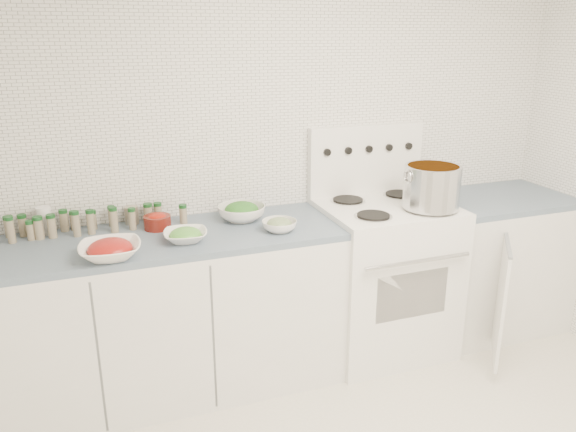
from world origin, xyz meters
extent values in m
cube|color=white|center=(0.00, 1.51, 1.25)|extent=(3.50, 0.02, 2.50)
cube|color=white|center=(-0.82, 1.19, 0.43)|extent=(1.85, 0.62, 0.86)
cube|color=slate|center=(-0.82, 1.19, 0.88)|extent=(1.85, 0.62, 0.03)
cube|color=white|center=(0.48, 1.18, 0.46)|extent=(0.76, 0.65, 0.92)
cube|color=black|center=(0.48, 0.86, 0.50)|extent=(0.45, 0.01, 0.28)
cylinder|color=silver|center=(0.48, 0.82, 0.72)|extent=(0.65, 0.02, 0.02)
cube|color=white|center=(0.48, 1.18, 0.93)|extent=(0.76, 0.65, 0.01)
cube|color=white|center=(0.48, 1.47, 1.15)|extent=(0.76, 0.06, 0.43)
cylinder|color=silver|center=(0.30, 1.02, 0.94)|extent=(0.21, 0.21, 0.01)
cylinder|color=black|center=(0.30, 1.02, 0.94)|extent=(0.18, 0.18, 0.01)
cylinder|color=silver|center=(0.66, 1.02, 0.94)|extent=(0.21, 0.21, 0.01)
cylinder|color=black|center=(0.66, 1.02, 0.94)|extent=(0.18, 0.18, 0.01)
cylinder|color=silver|center=(0.30, 1.33, 0.94)|extent=(0.21, 0.21, 0.01)
cylinder|color=black|center=(0.30, 1.33, 0.94)|extent=(0.18, 0.18, 0.01)
cylinder|color=silver|center=(0.66, 1.33, 0.94)|extent=(0.21, 0.21, 0.01)
cylinder|color=black|center=(0.66, 1.33, 0.94)|extent=(0.18, 0.18, 0.01)
cylinder|color=black|center=(0.20, 1.44, 1.22)|extent=(0.04, 0.02, 0.04)
cylinder|color=black|center=(0.34, 1.44, 1.22)|extent=(0.04, 0.02, 0.04)
cylinder|color=black|center=(0.48, 1.44, 1.22)|extent=(0.04, 0.02, 0.04)
cylinder|color=black|center=(0.62, 1.44, 1.22)|extent=(0.04, 0.02, 0.04)
cylinder|color=black|center=(0.76, 1.44, 1.22)|extent=(0.04, 0.02, 0.04)
cube|color=white|center=(1.30, 1.19, 0.43)|extent=(0.89, 0.62, 0.86)
cube|color=slate|center=(1.30, 1.19, 0.88)|extent=(0.89, 0.62, 0.03)
cube|color=white|center=(0.99, 0.72, 0.43)|extent=(0.26, 0.33, 0.70)
cylinder|color=silver|center=(0.67, 1.02, 1.07)|extent=(0.32, 0.32, 0.24)
cylinder|color=orange|center=(0.67, 1.02, 1.18)|extent=(0.29, 0.29, 0.03)
torus|color=silver|center=(0.51, 1.02, 1.14)|extent=(0.01, 0.08, 0.08)
torus|color=silver|center=(0.83, 1.02, 1.14)|extent=(0.01, 0.08, 0.08)
imported|color=white|center=(-1.10, 0.98, 0.93)|extent=(0.30, 0.30, 0.07)
ellipsoid|color=#A6210E|center=(-1.10, 0.98, 0.95)|extent=(0.20, 0.20, 0.09)
imported|color=white|center=(-0.73, 1.08, 0.93)|extent=(0.25, 0.25, 0.05)
ellipsoid|color=#418B2D|center=(-0.73, 1.08, 0.94)|extent=(0.16, 0.16, 0.07)
imported|color=white|center=(-0.37, 1.31, 0.94)|extent=(0.33, 0.33, 0.08)
ellipsoid|color=#204E16|center=(-0.37, 1.31, 0.96)|extent=(0.19, 0.19, 0.09)
imported|color=white|center=(-0.23, 1.06, 0.93)|extent=(0.19, 0.19, 0.06)
ellipsoid|color=#294D1E|center=(-0.23, 1.06, 0.94)|extent=(0.13, 0.13, 0.06)
cylinder|color=#5A160F|center=(-0.83, 1.32, 0.94)|extent=(0.14, 0.14, 0.07)
ellipsoid|color=#A10B0B|center=(-0.83, 1.32, 0.96)|extent=(0.11, 0.11, 0.05)
cylinder|color=white|center=(-1.39, 1.44, 0.97)|extent=(0.08, 0.08, 0.15)
cylinder|color=#9E9586|center=(-0.95, 1.45, 0.95)|extent=(0.10, 0.10, 0.10)
cylinder|color=gray|center=(-1.56, 1.45, 0.95)|extent=(0.05, 0.05, 0.09)
cylinder|color=#13441A|center=(-1.56, 1.45, 1.00)|extent=(0.05, 0.05, 0.02)
cylinder|color=gray|center=(-1.50, 1.44, 0.95)|extent=(0.04, 0.04, 0.10)
cylinder|color=#13441A|center=(-1.50, 1.44, 1.01)|extent=(0.05, 0.05, 0.02)
cylinder|color=gray|center=(-1.30, 1.45, 0.95)|extent=(0.04, 0.04, 0.10)
cylinder|color=#13441A|center=(-1.30, 1.45, 1.01)|extent=(0.04, 0.04, 0.02)
cylinder|color=gray|center=(-1.25, 1.45, 0.94)|extent=(0.04, 0.04, 0.09)
cylinder|color=#13441A|center=(-1.25, 1.45, 1.00)|extent=(0.04, 0.04, 0.02)
cylinder|color=gray|center=(-1.16, 1.43, 0.94)|extent=(0.04, 0.04, 0.09)
cylinder|color=#13441A|center=(-1.16, 1.43, 0.99)|extent=(0.04, 0.04, 0.02)
cylinder|color=gray|center=(-1.06, 1.44, 0.95)|extent=(0.04, 0.04, 0.10)
cylinder|color=#13441A|center=(-1.06, 1.44, 1.01)|extent=(0.04, 0.04, 0.02)
cylinder|color=gray|center=(-0.81, 1.45, 0.94)|extent=(0.04, 0.04, 0.09)
cylinder|color=#13441A|center=(-0.81, 1.45, 1.00)|extent=(0.04, 0.04, 0.02)
cylinder|color=gray|center=(-0.87, 1.44, 0.95)|extent=(0.05, 0.05, 0.09)
cylinder|color=#13441A|center=(-0.87, 1.44, 1.00)|extent=(0.05, 0.05, 0.02)
cylinder|color=gray|center=(-1.55, 1.35, 0.96)|extent=(0.04, 0.04, 0.12)
cylinder|color=#13441A|center=(-1.55, 1.35, 1.03)|extent=(0.04, 0.04, 0.02)
cylinder|color=gray|center=(-1.46, 1.36, 0.94)|extent=(0.04, 0.04, 0.09)
cylinder|color=#13441A|center=(-1.46, 1.36, 0.99)|extent=(0.04, 0.04, 0.02)
cylinder|color=gray|center=(-1.36, 1.36, 0.95)|extent=(0.04, 0.04, 0.11)
cylinder|color=#13441A|center=(-1.36, 1.36, 1.02)|extent=(0.04, 0.04, 0.02)
cylinder|color=gray|center=(-1.24, 1.34, 0.96)|extent=(0.04, 0.04, 0.12)
cylinder|color=#13441A|center=(-1.24, 1.34, 1.03)|extent=(0.04, 0.04, 0.02)
cylinder|color=gray|center=(-1.17, 1.35, 0.96)|extent=(0.04, 0.04, 0.11)
cylinder|color=#13441A|center=(-1.17, 1.35, 1.02)|extent=(0.04, 0.04, 0.02)
cylinder|color=gray|center=(-1.05, 1.34, 0.96)|extent=(0.04, 0.04, 0.12)
cylinder|color=#13441A|center=(-1.05, 1.34, 1.03)|extent=(0.04, 0.04, 0.02)
cylinder|color=gray|center=(-0.96, 1.35, 0.95)|extent=(0.04, 0.04, 0.10)
cylinder|color=#13441A|center=(-0.96, 1.35, 1.01)|extent=(0.04, 0.04, 0.02)
cylinder|color=gray|center=(-0.69, 1.36, 0.94)|extent=(0.04, 0.04, 0.09)
cylinder|color=#13441A|center=(-0.69, 1.36, 1.00)|extent=(0.04, 0.04, 0.02)
cylinder|color=gray|center=(-1.42, 1.36, 0.95)|extent=(0.05, 0.05, 0.10)
cylinder|color=#13441A|center=(-1.42, 1.36, 1.01)|extent=(0.05, 0.05, 0.02)
camera|label=1|loc=(-1.15, -1.58, 1.91)|focal=35.00mm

